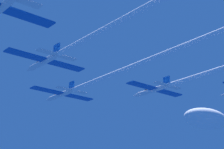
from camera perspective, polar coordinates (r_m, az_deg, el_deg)
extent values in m
cylinder|color=silver|center=(108.10, -7.23, -2.85)|extent=(1.26, 11.46, 1.26)
cone|color=silver|center=(113.82, -9.16, -3.60)|extent=(1.24, 2.52, 1.24)
ellipsoid|color=black|center=(110.29, -7.94, -2.86)|extent=(0.88, 2.29, 0.63)
cube|color=#0F51B2|center=(105.14, -9.33, -2.27)|extent=(8.71, 2.52, 0.27)
cube|color=#0F51B2|center=(110.30, -4.90, -3.27)|extent=(8.71, 2.52, 0.27)
cube|color=#0F51B2|center=(104.89, -5.82, -1.50)|extent=(0.33, 2.06, 1.83)
cube|color=silver|center=(102.88, -6.97, -2.00)|extent=(3.92, 1.51, 0.27)
cube|color=silver|center=(105.66, -4.62, -2.55)|extent=(3.92, 1.51, 0.27)
cylinder|color=white|center=(84.59, 4.62, 1.83)|extent=(1.13, 51.86, 1.13)
cylinder|color=silver|center=(86.75, -9.62, 1.88)|extent=(1.26, 11.46, 1.26)
cone|color=silver|center=(92.50, -11.85, 0.66)|extent=(1.24, 2.52, 1.24)
ellipsoid|color=black|center=(88.99, -10.44, 1.75)|extent=(0.88, 2.29, 0.63)
cube|color=#0F51B2|center=(84.08, -12.33, 2.77)|extent=(8.71, 2.52, 0.27)
cube|color=#0F51B2|center=(88.72, -6.68, 1.25)|extent=(8.71, 2.52, 0.27)
cube|color=#0F51B2|center=(83.67, -7.95, 3.75)|extent=(0.33, 2.06, 1.83)
cube|color=silver|center=(81.67, -9.44, 3.25)|extent=(3.92, 1.51, 0.27)
cube|color=silver|center=(84.19, -6.43, 2.40)|extent=(3.92, 1.51, 0.27)
cylinder|color=white|center=(67.12, 2.21, 8.22)|extent=(1.13, 41.51, 1.13)
cylinder|color=silver|center=(105.97, 6.04, -2.20)|extent=(1.26, 11.46, 1.26)
cone|color=silver|center=(110.70, 3.45, -3.03)|extent=(1.24, 2.52, 1.24)
ellipsoid|color=black|center=(107.80, 5.07, -2.23)|extent=(0.88, 2.29, 0.63)
cube|color=#0F51B2|center=(102.19, 4.32, -1.60)|extent=(8.71, 2.52, 0.27)
cube|color=#0F51B2|center=(109.11, 8.08, -2.62)|extent=(8.71, 2.52, 0.27)
cube|color=#0F51B2|center=(103.49, 7.83, -0.80)|extent=(0.33, 2.06, 1.83)
cube|color=silver|center=(101.03, 6.97, -1.30)|extent=(3.92, 1.51, 0.27)
cube|color=silver|center=(104.73, 8.92, -1.86)|extent=(3.92, 1.51, 0.27)
cylinder|color=silver|center=(66.59, -15.80, 8.98)|extent=(1.26, 11.46, 1.26)
cube|color=#0F51B2|center=(67.98, -11.77, 8.01)|extent=(8.71, 2.52, 0.27)
cube|color=silver|center=(63.69, -11.81, 10.01)|extent=(3.92, 1.51, 0.27)
cone|color=silver|center=(112.28, 15.70, -2.85)|extent=(1.24, 2.52, 1.24)
ellipsoid|color=white|center=(158.78, 13.34, -6.21)|extent=(22.10, 12.16, 7.74)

